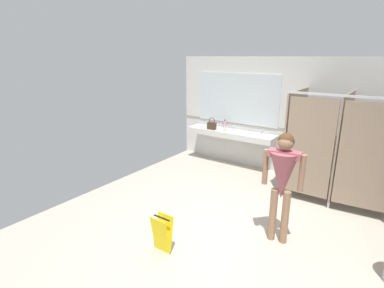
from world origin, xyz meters
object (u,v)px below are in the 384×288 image
Objects in this scene: handbag at (212,125)px; paper_cup at (225,130)px; soap_dispenser at (225,124)px; person_standing at (283,175)px; wet_floor_sign at (162,233)px.

paper_cup is at bearing 1.38° from handbag.
paper_cup is (0.17, -0.29, -0.06)m from soap_dispenser.
handbag is 1.37× the size of soap_dispenser.
handbag is at bearing -178.62° from paper_cup.
person_standing is at bearing -42.26° from handbag.
soap_dispenser is (0.21, 0.30, -0.01)m from handbag.
soap_dispenser is at bearing 119.62° from paper_cup.
wet_floor_sign is (-1.27, -1.21, -0.79)m from person_standing.
handbag is at bearing 137.74° from person_standing.
wet_floor_sign is (1.41, -3.63, -0.71)m from handbag.
soap_dispenser is 0.34m from paper_cup.
person_standing is 5.47× the size of handbag.
person_standing is 3.68m from soap_dispenser.
person_standing reaches higher than soap_dispenser.
person_standing is at bearing -46.73° from paper_cup.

